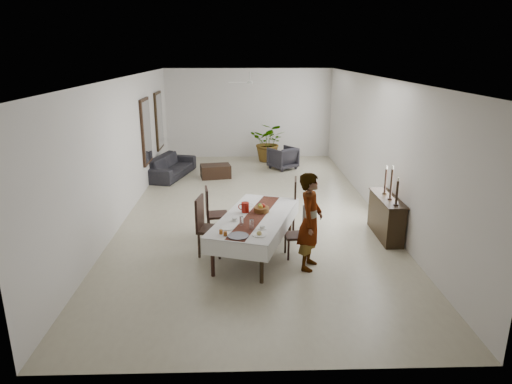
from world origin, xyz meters
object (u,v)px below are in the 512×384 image
red_pitcher (245,207)px  sideboard_body (386,217)px  sofa (171,166)px  woman (310,221)px  dining_table_top (255,218)px

red_pitcher → sideboard_body: 3.05m
sofa → woman: bearing=-137.3°
red_pitcher → dining_table_top: bearing=-48.8°
dining_table_top → woman: (0.95, -0.65, 0.16)m
red_pitcher → woman: size_ratio=0.11×
woman → red_pitcher: bearing=72.6°
red_pitcher → sideboard_body: size_ratio=0.14×
dining_table_top → red_pitcher: red_pitcher is taller
red_pitcher → sofa: (-2.30, 5.56, -0.54)m
sideboard_body → sofa: (-5.27, 5.03, -0.10)m
sideboard_body → red_pitcher: bearing=-169.8°
dining_table_top → woman: size_ratio=1.35×
dining_table_top → sofa: 6.31m
red_pitcher → woman: (1.15, -0.87, 0.03)m
sofa → dining_table_top: bearing=-142.1°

